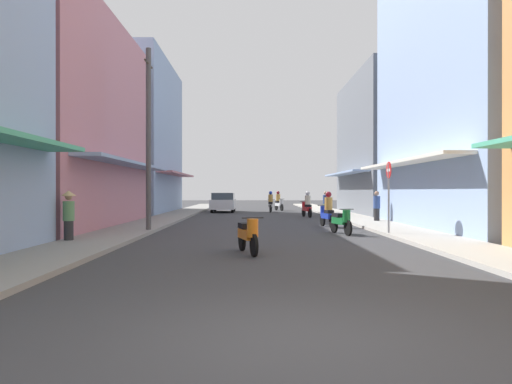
{
  "coord_description": "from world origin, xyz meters",
  "views": [
    {
      "loc": [
        -0.5,
        -5.15,
        1.62
      ],
      "look_at": [
        -0.33,
        13.54,
        1.57
      ],
      "focal_mm": 33.43,
      "sensor_mm": 36.0,
      "label": 1
    }
  ],
  "objects": [
    {
      "name": "building_left_mid",
      "position": [
        -9.37,
        15.99,
        4.57
      ],
      "size": [
        7.05,
        13.0,
        9.15
      ],
      "color": "#B7727F",
      "rests_on": "ground"
    },
    {
      "name": "motorbike_red",
      "position": [
        2.86,
        23.83,
        0.7
      ],
      "size": [
        0.61,
        1.79,
        1.58
      ],
      "color": "black",
      "rests_on": "ground"
    },
    {
      "name": "pedestrian_foreground",
      "position": [
        -6.06,
        9.34,
        0.92
      ],
      "size": [
        0.44,
        0.44,
        1.62
      ],
      "color": "#262628",
      "rests_on": "ground"
    },
    {
      "name": "sidewalk_left",
      "position": [
        -5.3,
        20.45,
        0.06
      ],
      "size": [
        2.16,
        56.9,
        0.12
      ],
      "primitive_type": "cube",
      "color": "gray",
      "rests_on": "ground"
    },
    {
      "name": "street_sign_no_entry",
      "position": [
        4.37,
        11.73,
        1.72
      ],
      "size": [
        0.07,
        0.6,
        2.65
      ],
      "color": "gray",
      "rests_on": "ground"
    },
    {
      "name": "building_right_far",
      "position": [
        9.37,
        27.48,
        4.7
      ],
      "size": [
        7.05,
        11.53,
        9.41
      ],
      "color": "slate",
      "rests_on": "ground"
    },
    {
      "name": "ground_plane",
      "position": [
        0.0,
        20.45,
        0.0
      ],
      "size": [
        107.58,
        107.58,
        0.0
      ],
      "primitive_type": "plane",
      "color": "#38383A"
    },
    {
      "name": "motorbike_blue",
      "position": [
        2.84,
        15.88,
        0.7
      ],
      "size": [
        0.59,
        1.8,
        1.58
      ],
      "color": "black",
      "rests_on": "ground"
    },
    {
      "name": "motorbike_orange",
      "position": [
        -0.59,
        7.03,
        0.5
      ],
      "size": [
        0.67,
        1.77,
        0.96
      ],
      "color": "black",
      "rests_on": "ground"
    },
    {
      "name": "motorbike_white",
      "position": [
        1.68,
        33.17,
        0.7
      ],
      "size": [
        0.73,
        1.75,
        1.58
      ],
      "color": "black",
      "rests_on": "ground"
    },
    {
      "name": "motorbike_silver",
      "position": [
        0.93,
        30.67,
        0.7
      ],
      "size": [
        0.55,
        1.81,
        1.58
      ],
      "color": "black",
      "rests_on": "ground"
    },
    {
      "name": "pedestrian_far",
      "position": [
        5.74,
        18.54,
        0.79
      ],
      "size": [
        0.34,
        0.34,
        1.6
      ],
      "color": "#262628",
      "rests_on": "ground"
    },
    {
      "name": "sidewalk_right",
      "position": [
        5.3,
        20.45,
        0.06
      ],
      "size": [
        2.16,
        56.9,
        0.12
      ],
      "primitive_type": "cube",
      "color": "#ADA89E",
      "rests_on": "ground"
    },
    {
      "name": "parked_car",
      "position": [
        -2.65,
        30.76,
        0.74
      ],
      "size": [
        1.8,
        4.12,
        1.45
      ],
      "color": "silver",
      "rests_on": "ground"
    },
    {
      "name": "pedestrian_midway",
      "position": [
        4.57,
        27.56,
        0.78
      ],
      "size": [
        0.34,
        0.34,
        1.57
      ],
      "color": "#598C59",
      "rests_on": "ground"
    },
    {
      "name": "motorbike_green",
      "position": [
        2.81,
        12.41,
        0.5
      ],
      "size": [
        0.65,
        1.78,
        0.96
      ],
      "color": "black",
      "rests_on": "ground"
    },
    {
      "name": "building_right_mid",
      "position": [
        9.37,
        14.75,
        6.62
      ],
      "size": [
        7.05,
        12.19,
        13.26
      ],
      "color": "#8CA5CC",
      "rests_on": "ground"
    },
    {
      "name": "utility_pole",
      "position": [
        -4.47,
        13.18,
        3.62
      ],
      "size": [
        0.2,
        1.2,
        7.09
      ],
      "color": "#4C4C4F",
      "rests_on": "ground"
    },
    {
      "name": "building_left_far",
      "position": [
        -9.37,
        29.2,
        5.39
      ],
      "size": [
        7.05,
        11.64,
        10.8
      ],
      "color": "#8CA5CC",
      "rests_on": "ground"
    }
  ]
}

